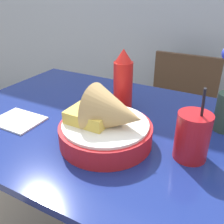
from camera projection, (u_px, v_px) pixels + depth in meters
name	position (u px, v px, depth m)	size (l,w,h in m)	color
dining_table	(111.00, 148.00, 0.91)	(1.17, 0.78, 0.77)	navy
chair_far_window	(178.00, 110.00, 1.56)	(0.40, 0.40, 0.82)	#473323
food_basket	(109.00, 125.00, 0.72)	(0.27, 0.27, 0.18)	red
ketchup_bottle	(123.00, 81.00, 0.91)	(0.07, 0.07, 0.23)	red
drink_cup	(192.00, 138.00, 0.66)	(0.09, 0.09, 0.22)	red
napkin	(18.00, 120.00, 0.86)	(0.16, 0.13, 0.01)	white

